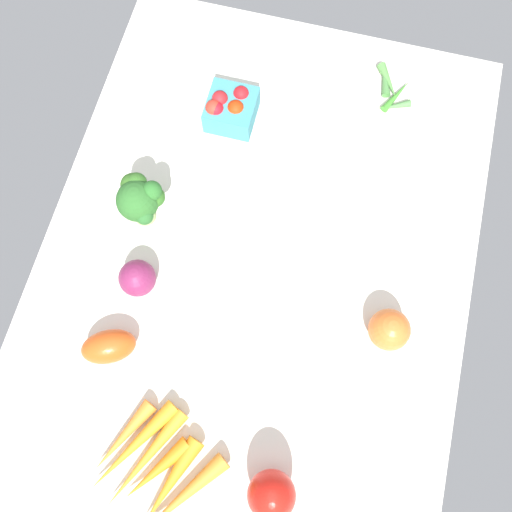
{
  "coord_description": "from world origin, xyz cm",
  "views": [
    {
      "loc": [
        -27.83,
        -7.04,
        94.84
      ],
      "look_at": [
        0.0,
        0.0,
        4.0
      ],
      "focal_mm": 38.35,
      "sensor_mm": 36.0,
      "label": 1
    }
  ],
  "objects": [
    {
      "name": "okra_pile",
      "position": [
        40.3,
        -16.96,
        2.83
      ],
      "size": [
        11.7,
        8.11,
        1.84
      ],
      "color": "#40902F",
      "rests_on": "tablecloth"
    },
    {
      "name": "carrot_bunch",
      "position": [
        -37.37,
        7.01,
        3.39
      ],
      "size": [
        20.83,
        21.64,
        2.96
      ],
      "color": "orange",
      "rests_on": "tablecloth"
    },
    {
      "name": "bell_pepper_red",
      "position": [
        -36.44,
        -11.59,
        6.76
      ],
      "size": [
        9.81,
        9.81,
        9.52
      ],
      "primitive_type": "ellipsoid",
      "rotation": [
        0.0,
        0.0,
        5.83
      ],
      "color": "red",
      "rests_on": "tablecloth"
    },
    {
      "name": "tablecloth",
      "position": [
        0.0,
        0.0,
        1.0
      ],
      "size": [
        104.0,
        76.0,
        2.0
      ],
      "primitive_type": "cube",
      "color": "silver",
      "rests_on": "ground"
    },
    {
      "name": "broccoli_head",
      "position": [
        3.63,
        21.43,
        8.78
      ],
      "size": [
        8.36,
        8.06,
        10.77
      ],
      "color": "#A0BF74",
      "rests_on": "tablecloth"
    },
    {
      "name": "heirloom_tomato_orange",
      "position": [
        -7.41,
        -24.51,
        5.48
      ],
      "size": [
        6.97,
        6.97,
        6.97
      ],
      "primitive_type": "sphere",
      "color": "orange",
      "rests_on": "tablecloth"
    },
    {
      "name": "berry_basket",
      "position": [
        26.72,
        11.83,
        5.18
      ],
      "size": [
        9.02,
        9.02,
        6.52
      ],
      "color": "teal",
      "rests_on": "tablecloth"
    },
    {
      "name": "red_onion_center",
      "position": [
        -9.14,
        18.52,
        5.19
      ],
      "size": [
        6.38,
        6.38,
        6.38
      ],
      "primitive_type": "sphere",
      "color": "#7D244F",
      "rests_on": "tablecloth"
    },
    {
      "name": "roma_tomato",
      "position": [
        -21.33,
        19.61,
        4.76
      ],
      "size": [
        8.93,
        10.52,
        5.51
      ],
      "primitive_type": "ellipsoid",
      "rotation": [
        0.0,
        0.0,
        5.17
      ],
      "color": "#DE511B",
      "rests_on": "tablecloth"
    }
  ]
}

